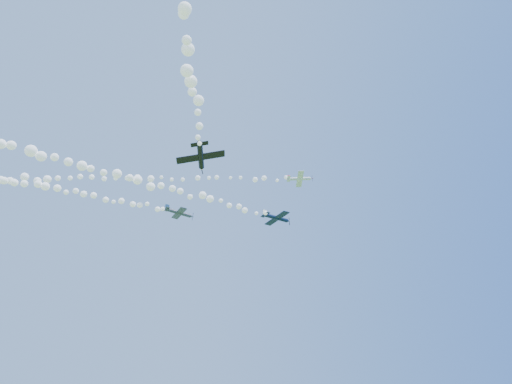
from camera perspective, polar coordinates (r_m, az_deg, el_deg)
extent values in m
cylinder|color=white|center=(101.23, 5.73, 1.77)|extent=(5.43, 1.51, 0.97)
cone|color=white|center=(101.65, 7.35, 1.81)|extent=(0.75, 0.80, 0.74)
cone|color=red|center=(101.72, 7.58, 1.81)|extent=(0.31, 0.29, 0.26)
cube|color=black|center=(101.70, 7.52, 1.81)|extent=(0.11, 0.29, 1.70)
cube|color=white|center=(101.20, 5.87, 1.72)|extent=(2.81, 6.71, 0.74)
cube|color=white|center=(100.96, 4.38, 1.76)|extent=(1.27, 2.43, 0.30)
cube|color=red|center=(101.24, 4.31, 1.98)|extent=(0.86, 0.37, 1.11)
sphere|color=black|center=(101.53, 6.14, 1.94)|extent=(0.78, 0.83, 0.72)
cylinder|color=#0D1A3B|center=(104.31, 2.66, -3.44)|extent=(6.71, 3.18, 1.00)
cone|color=#0D1A3B|center=(106.27, 4.29, -3.87)|extent=(1.06, 1.12, 0.91)
cone|color=silver|center=(106.55, 4.52, -3.93)|extent=(0.43, 0.41, 0.32)
cube|color=black|center=(106.48, 4.46, -3.91)|extent=(0.14, 0.22, 2.15)
cube|color=#0D1A3B|center=(104.40, 2.79, -3.54)|extent=(4.22, 8.48, 0.39)
cube|color=#0D1A3B|center=(102.77, 1.25, -3.04)|extent=(1.83, 3.09, 0.17)
cube|color=silver|center=(103.01, 1.20, -2.72)|extent=(1.07, 0.46, 1.37)
sphere|color=black|center=(105.00, 3.08, -3.34)|extent=(1.04, 1.04, 0.84)
cylinder|color=#3B4056|center=(104.45, -10.35, -2.71)|extent=(6.37, 1.89, 1.41)
cone|color=#3B4056|center=(105.20, -8.61, -3.23)|extent=(0.92, 0.96, 0.90)
cone|color=navy|center=(105.31, -8.37, -3.30)|extent=(0.38, 0.34, 0.32)
cube|color=black|center=(105.28, -8.44, -3.28)|extent=(0.28, 0.25, 1.98)
cube|color=#3B4056|center=(104.46, -10.22, -2.81)|extent=(3.24, 7.87, 0.80)
cube|color=#3B4056|center=(103.93, -11.80, -2.24)|extent=(1.47, 2.84, 0.34)
cube|color=navy|center=(104.14, -11.78, -1.94)|extent=(1.11, 0.37, 1.34)
sphere|color=black|center=(104.79, -9.85, -2.65)|extent=(0.97, 0.94, 0.86)
cylinder|color=black|center=(62.46, -7.40, 4.85)|extent=(1.14, 5.79, 1.17)
cone|color=black|center=(64.95, -7.27, 3.20)|extent=(0.81, 0.76, 0.81)
cone|color=yellow|center=(65.30, -7.25, 2.98)|extent=(0.29, 0.32, 0.29)
cube|color=black|center=(65.21, -7.25, 3.04)|extent=(0.54, 0.26, 1.79)
cube|color=black|center=(62.58, -7.38, 4.64)|extent=(7.04, 2.56, 1.90)
cube|color=black|center=(60.46, -7.54, 6.35)|extent=(2.54, 1.20, 0.72)
cube|color=yellow|center=(60.73, -7.63, 6.78)|extent=(0.50, 1.02, 1.19)
sphere|color=black|center=(63.32, -7.42, 4.66)|extent=(0.94, 0.86, 0.87)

